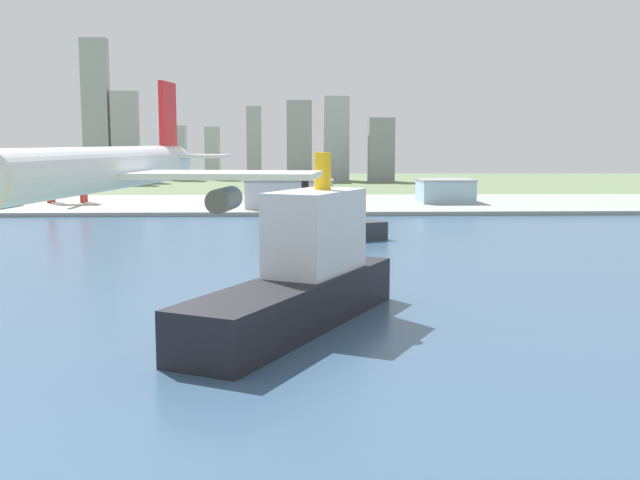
{
  "coord_description": "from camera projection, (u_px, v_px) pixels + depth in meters",
  "views": [
    {
      "loc": [
        10.71,
        -1.04,
        41.45
      ],
      "look_at": [
        17.1,
        178.91,
        18.08
      ],
      "focal_mm": 42.62,
      "sensor_mm": 36.0,
      "label": 1
    }
  ],
  "objects": [
    {
      "name": "water_bay",
      "position": [
        260.0,
        271.0,
        243.83
      ],
      "size": [
        840.0,
        360.0,
        0.15
      ],
      "primitive_type": "cube",
      "color": "#385675",
      "rests_on": "ground"
    },
    {
      "name": "airplane_landing",
      "position": [
        107.0,
        170.0,
        62.82
      ],
      "size": [
        35.43,
        41.57,
        11.88
      ],
      "color": "white"
    },
    {
      "name": "container_barge",
      "position": [
        322.0,
        224.0,
        313.29
      ],
      "size": [
        51.89,
        32.43,
        27.04
      ],
      "color": "#2D3338",
      "rests_on": "water_bay"
    },
    {
      "name": "industrial_pier",
      "position": [
        277.0,
        204.0,
        491.44
      ],
      "size": [
        840.0,
        140.0,
        2.5
      ],
      "primitive_type": "cube",
      "color": "#949C93",
      "rests_on": "ground"
    },
    {
      "name": "warehouse_annex",
      "position": [
        445.0,
        191.0,
        490.42
      ],
      "size": [
        34.01,
        34.36,
        15.0
      ],
      "color": "#99BCD1",
      "rests_on": "industrial_pier"
    },
    {
      "name": "cargo_ship",
      "position": [
        302.0,
        277.0,
        171.61
      ],
      "size": [
        50.47,
        76.45,
        38.82
      ],
      "color": "black",
      "rests_on": "water_bay"
    },
    {
      "name": "ground_plane",
      "position": [
        267.0,
        246.0,
        303.3
      ],
      "size": [
        2400.0,
        2400.0,
        0.0
      ],
      "primitive_type": "plane",
      "color": "#627651"
    },
    {
      "name": "port_crane_red",
      "position": [
        65.0,
        165.0,
        484.62
      ],
      "size": [
        23.32,
        36.91,
        33.7
      ],
      "color": "#B72D23",
      "rests_on": "industrial_pier"
    },
    {
      "name": "distant_skyline",
      "position": [
        236.0,
        138.0,
        808.88
      ],
      "size": [
        324.91,
        74.54,
        147.83
      ],
      "color": "#93989A",
      "rests_on": "ground"
    },
    {
      "name": "warehouse_main",
      "position": [
        289.0,
        193.0,
        456.93
      ],
      "size": [
        52.09,
        40.81,
        16.78
      ],
      "color": "silver",
      "rests_on": "industrial_pier"
    }
  ]
}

